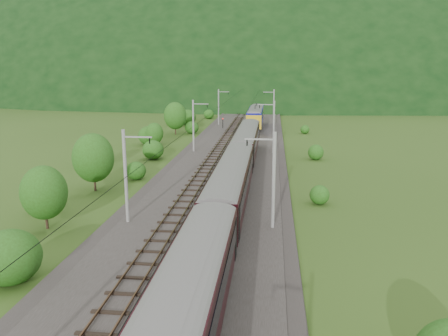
# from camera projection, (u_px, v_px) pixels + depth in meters

# --- Properties ---
(ground) EXTENTS (600.00, 600.00, 0.00)m
(ground) POSITION_uv_depth(u_px,v_px,m) (199.00, 228.00, 37.02)
(ground) COLOR #335219
(ground) RESTS_ON ground
(railbed) EXTENTS (14.00, 220.00, 0.30)m
(railbed) POSITION_uv_depth(u_px,v_px,m) (214.00, 193.00, 46.66)
(railbed) COLOR #38332D
(railbed) RESTS_ON ground
(track_left) EXTENTS (2.40, 220.00, 0.27)m
(track_left) POSITION_uv_depth(u_px,v_px,m) (192.00, 190.00, 46.87)
(track_left) COLOR #523823
(track_left) RESTS_ON railbed
(track_right) EXTENTS (2.40, 220.00, 0.27)m
(track_right) POSITION_uv_depth(u_px,v_px,m) (237.00, 192.00, 46.35)
(track_right) COLOR #523823
(track_right) RESTS_ON railbed
(catenary_left) EXTENTS (2.54, 192.28, 8.00)m
(catenary_left) POSITION_uv_depth(u_px,v_px,m) (194.00, 125.00, 67.61)
(catenary_left) COLOR gray
(catenary_left) RESTS_ON railbed
(catenary_right) EXTENTS (2.54, 192.28, 8.00)m
(catenary_right) POSITION_uv_depth(u_px,v_px,m) (273.00, 126.00, 66.30)
(catenary_right) COLOR gray
(catenary_right) RESTS_ON railbed
(overhead_wires) EXTENTS (4.83, 198.00, 0.03)m
(overhead_wires) POSITION_uv_depth(u_px,v_px,m) (214.00, 128.00, 45.07)
(overhead_wires) COLOR black
(overhead_wires) RESTS_ON ground
(mountain_main) EXTENTS (504.00, 360.00, 244.00)m
(mountain_main) POSITION_uv_depth(u_px,v_px,m) (264.00, 86.00, 288.59)
(mountain_main) COLOR black
(mountain_main) RESTS_ON ground
(mountain_ridge) EXTENTS (336.00, 280.00, 132.00)m
(mountain_ridge) POSITION_uv_depth(u_px,v_px,m) (111.00, 83.00, 340.17)
(mountain_ridge) COLOR black
(mountain_ridge) RESTS_ON ground
(train) EXTENTS (3.01, 120.29, 5.23)m
(train) POSITION_uv_depth(u_px,v_px,m) (232.00, 176.00, 39.90)
(train) COLOR black
(train) RESTS_ON ground
(hazard_post_near) EXTENTS (0.15, 0.15, 1.45)m
(hazard_post_near) POSITION_uv_depth(u_px,v_px,m) (245.00, 124.00, 94.95)
(hazard_post_near) COLOR red
(hazard_post_near) RESTS_ON railbed
(hazard_post_far) EXTENTS (0.17, 0.17, 1.58)m
(hazard_post_far) POSITION_uv_depth(u_px,v_px,m) (234.00, 150.00, 65.44)
(hazard_post_far) COLOR red
(hazard_post_far) RESTS_ON railbed
(signal) EXTENTS (0.23, 0.23, 2.12)m
(signal) POSITION_uv_depth(u_px,v_px,m) (223.00, 122.00, 93.90)
(signal) COLOR black
(signal) RESTS_ON railbed
(vegetation_left) EXTENTS (13.61, 147.29, 6.92)m
(vegetation_left) POSITION_uv_depth(u_px,v_px,m) (108.00, 155.00, 53.54)
(vegetation_left) COLOR #285115
(vegetation_left) RESTS_ON ground
(vegetation_right) EXTENTS (5.55, 95.01, 3.20)m
(vegetation_right) POSITION_uv_depth(u_px,v_px,m) (373.00, 249.00, 29.54)
(vegetation_right) COLOR #285115
(vegetation_right) RESTS_ON ground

